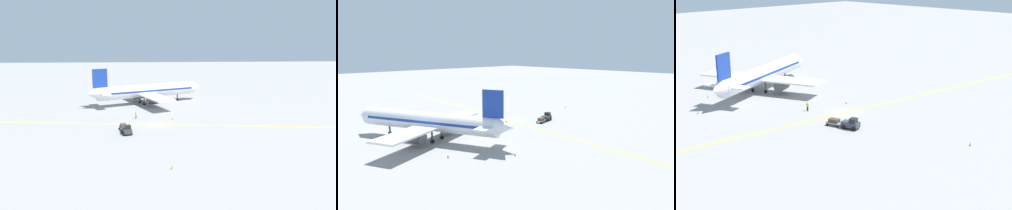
% 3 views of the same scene
% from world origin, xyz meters
% --- Properties ---
extents(ground_plane, '(400.00, 400.00, 0.00)m').
position_xyz_m(ground_plane, '(0.00, 0.00, 0.00)').
color(ground_plane, gray).
extents(apron_yellow_centreline, '(15.68, 119.07, 0.01)m').
position_xyz_m(apron_yellow_centreline, '(0.00, 0.00, 0.00)').
color(apron_yellow_centreline, yellow).
rests_on(apron_yellow_centreline, ground).
extents(airplane_at_gate, '(27.74, 33.74, 10.60)m').
position_xyz_m(airplane_at_gate, '(-23.82, -1.59, 3.71)').
color(airplane_at_gate, white).
rests_on(airplane_at_gate, ground).
extents(baggage_tug_dark, '(3.29, 2.38, 2.11)m').
position_xyz_m(baggage_tug_dark, '(7.08, -5.64, 0.90)').
color(baggage_tug_dark, '#333842').
rests_on(baggage_tug_dark, ground).
extents(baggage_cart_trailing, '(2.88, 2.03, 1.24)m').
position_xyz_m(baggage_cart_trailing, '(3.90, -6.51, 0.76)').
color(baggage_cart_trailing, gray).
rests_on(baggage_cart_trailing, ground).
extents(ground_crew_worker, '(0.57, 0.30, 1.68)m').
position_xyz_m(ground_crew_worker, '(-5.77, -4.23, 0.91)').
color(ground_crew_worker, '#23232D').
rests_on(ground_crew_worker, ground).
extents(traffic_cone_near_nose, '(0.32, 0.32, 0.55)m').
position_xyz_m(traffic_cone_near_nose, '(-18.67, -19.83, 0.28)').
color(traffic_cone_near_nose, orange).
rests_on(traffic_cone_near_nose, ground).
extents(traffic_cone_mid_apron, '(0.32, 0.32, 0.55)m').
position_xyz_m(traffic_cone_mid_apron, '(-27.35, -12.93, 0.28)').
color(traffic_cone_mid_apron, orange).
rests_on(traffic_cone_mid_apron, ground).
extents(traffic_cone_by_wingtip, '(0.32, 0.32, 0.55)m').
position_xyz_m(traffic_cone_by_wingtip, '(25.26, 1.75, 0.28)').
color(traffic_cone_by_wingtip, orange).
rests_on(traffic_cone_by_wingtip, ground).
extents(traffic_cone_far_edge, '(0.32, 0.32, 0.55)m').
position_xyz_m(traffic_cone_far_edge, '(-3.88, 4.25, 0.28)').
color(traffic_cone_far_edge, orange).
rests_on(traffic_cone_far_edge, ground).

